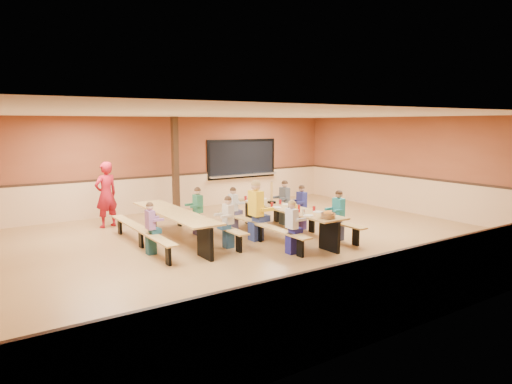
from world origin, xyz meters
TOP-DOWN VIEW (x-y plane):
  - ground at (0.00, 0.00)m, footprint 12.00×12.00m
  - room_envelope at (0.00, 0.00)m, footprint 12.04×10.04m
  - kitchen_pass_through at (2.60, 4.96)m, footprint 2.78×0.28m
  - structural_post at (-0.20, 4.40)m, footprint 0.18×0.18m
  - cafeteria_table_main at (0.82, 0.05)m, footprint 1.91×3.70m
  - cafeteria_table_second at (-1.72, 1.07)m, footprint 1.91×3.70m
  - seated_child_white_left at (-0.01, -1.20)m, footprint 0.34×0.28m
  - seated_adult_yellow at (-0.01, 0.18)m, footprint 0.48×0.39m
  - seated_child_grey_left at (-0.01, 1.24)m, footprint 0.34×0.28m
  - seated_child_teal_right at (1.64, -0.91)m, footprint 0.37×0.30m
  - seated_child_navy_right at (1.64, 0.47)m, footprint 0.35×0.29m
  - seated_child_char_right at (1.64, 1.21)m, footprint 0.37×0.30m
  - seated_child_purple_sec at (-2.55, 0.45)m, footprint 0.33×0.27m
  - seated_child_green_sec at (-0.90, 1.49)m, footprint 0.36×0.29m
  - seated_child_tan_sec at (-0.90, -0.02)m, footprint 0.35×0.29m
  - standing_woman at (-2.58, 3.60)m, footprint 0.75×0.60m
  - punch_pitcher at (0.75, 1.33)m, footprint 0.16×0.16m
  - chip_bowl at (0.76, -1.49)m, footprint 0.32×0.32m
  - napkin_dispenser at (0.87, -0.08)m, footprint 0.10×0.14m
  - condiment_mustard at (0.69, -0.48)m, footprint 0.06×0.06m
  - condiment_ketchup at (0.68, -0.59)m, footprint 0.06×0.06m
  - table_paddle at (0.85, 0.73)m, footprint 0.16×0.16m
  - place_settings at (0.82, 0.05)m, footprint 0.65×3.30m

SIDE VIEW (x-z plane):
  - ground at x=0.00m, z-range 0.00..0.00m
  - cafeteria_table_main at x=0.82m, z-range 0.16..0.90m
  - cafeteria_table_second at x=-1.72m, z-range 0.16..0.90m
  - seated_child_purple_sec at x=-2.55m, z-range 0.00..1.12m
  - seated_child_grey_left at x=-0.01m, z-range 0.00..1.15m
  - seated_child_white_left at x=-0.01m, z-range 0.00..1.16m
  - seated_child_tan_sec at x=-0.90m, z-range 0.00..1.17m
  - seated_child_navy_right at x=1.64m, z-range 0.00..1.17m
  - seated_child_green_sec at x=-0.90m, z-range 0.00..1.19m
  - seated_child_teal_right at x=1.64m, z-range 0.00..1.20m
  - seated_child_char_right at x=1.64m, z-range 0.00..1.22m
  - room_envelope at x=0.00m, z-range -0.82..2.20m
  - seated_adult_yellow at x=-0.01m, z-range 0.00..1.44m
  - place_settings at x=0.82m, z-range 0.74..0.85m
  - napkin_dispenser at x=0.87m, z-range 0.74..0.87m
  - chip_bowl at x=0.76m, z-range 0.74..0.89m
  - condiment_mustard at x=0.69m, z-range 0.74..0.91m
  - condiment_ketchup at x=0.68m, z-range 0.74..0.91m
  - punch_pitcher at x=0.75m, z-range 0.74..0.96m
  - table_paddle at x=0.85m, z-range 0.60..1.16m
  - standing_woman at x=-2.58m, z-range 0.00..1.78m
  - kitchen_pass_through at x=2.60m, z-range 0.80..2.18m
  - structural_post at x=-0.20m, z-range 0.00..3.00m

